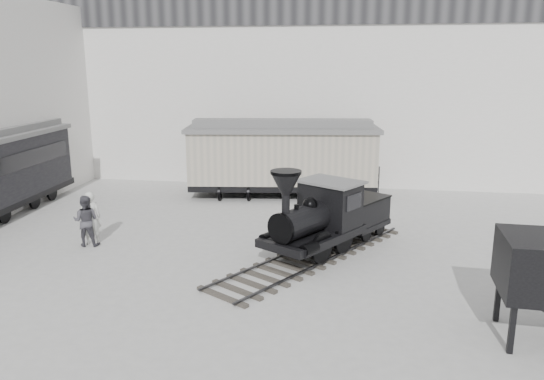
% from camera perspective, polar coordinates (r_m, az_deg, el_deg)
% --- Properties ---
extents(ground, '(90.00, 90.00, 0.00)m').
position_cam_1_polar(ground, '(14.67, -4.13, -11.54)').
color(ground, '#9E9E9B').
extents(north_wall, '(34.00, 2.51, 11.00)m').
position_cam_1_polar(north_wall, '(28.10, 2.62, 12.15)').
color(north_wall, silver).
rests_on(north_wall, ground).
extents(locomotive, '(6.15, 8.26, 3.03)m').
position_cam_1_polar(locomotive, '(17.67, 5.67, -3.28)').
color(locomotive, '#302A24').
rests_on(locomotive, ground).
extents(boxcar, '(9.22, 3.90, 3.66)m').
position_cam_1_polar(boxcar, '(25.03, 1.12, 3.64)').
color(boxcar, black).
rests_on(boxcar, ground).
extents(visitor_a, '(0.82, 0.74, 1.89)m').
position_cam_1_polar(visitor_a, '(19.54, -18.93, -2.85)').
color(visitor_a, silver).
rests_on(visitor_a, ground).
extents(visitor_b, '(0.97, 0.80, 1.80)m').
position_cam_1_polar(visitor_b, '(19.43, -19.40, -3.13)').
color(visitor_b, '#424148').
rests_on(visitor_b, ground).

